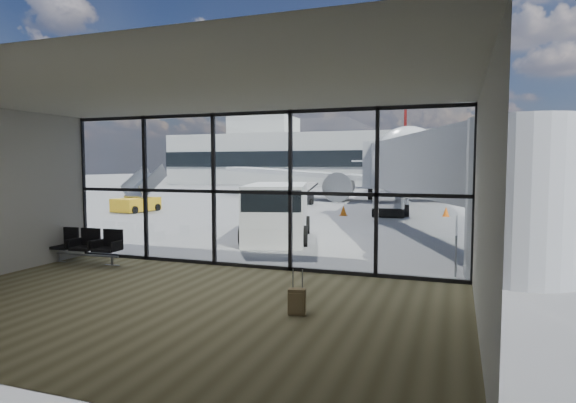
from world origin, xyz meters
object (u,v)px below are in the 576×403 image
Objects in this scene: suitcase at (297,301)px; service_van at (277,211)px; airliner at (406,165)px; seating_row at (87,244)px; belt_loader at (298,198)px; mobile_stairs at (137,202)px.

suitcase is 9.78m from service_van.
airliner is at bearing 69.08° from service_van.
airliner is at bearing 81.61° from suitcase.
seating_row is 7.31m from service_van.
suitcase is at bearing -82.52° from service_van.
seating_row is at bearing -137.43° from service_van.
service_van is at bearing -62.21° from belt_loader.
seating_row is at bearing -107.32° from airliner.
mobile_stairs is at bearing -122.97° from belt_loader.
airliner is 10.74× the size of mobile_stairs.
suitcase is at bearing -39.83° from mobile_stairs.
seating_row is 0.65× the size of mobile_stairs.
service_van is 1.46× the size of belt_loader.
seating_row is 8.16m from suitcase.
service_van reaches higher than seating_row.
seating_row is at bearing -75.90° from belt_loader.
belt_loader is at bearing 50.74° from mobile_stairs.
mobile_stairs is (-8.98, 14.41, 0.01)m from seating_row.
airliner is (-1.41, 34.49, 2.78)m from suitcase.
service_van is at bearing 102.29° from suitcase.
mobile_stairs reaches higher than suitcase.
belt_loader is at bearing -133.48° from airliner.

